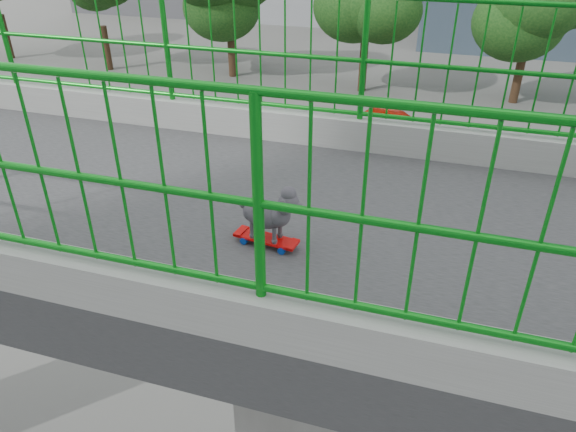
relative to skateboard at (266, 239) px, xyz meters
The scene contains 9 objects.
road 15.24m from the skateboard, behind, with size 18.00×90.00×0.02m, color black.
footbridge 1.92m from the skateboard, 150.95° to the left, with size 3.00×24.00×7.00m.
railing 0.61m from the skateboard, 150.95° to the left, with size 3.00×24.00×1.42m.
street_trees 26.68m from the skateboard, behind, with size 5.30×60.40×7.26m.
skateboard is the anchor object (origin of this frame).
poodle 0.23m from the skateboard, 82.09° to the left, with size 0.24×0.47×0.40m.
car_3 21.87m from the skateboard, 140.26° to the right, with size 2.18×5.36×1.56m, color #A3A2A8.
car_4 20.35m from the skateboard, behind, with size 1.75×4.35×1.48m, color red.
car_5 9.07m from the skateboard, behind, with size 1.60×4.59×1.51m, color #A3A2A8.
Camera 1 is at (3.49, 0.80, 9.09)m, focal length 33.40 mm.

